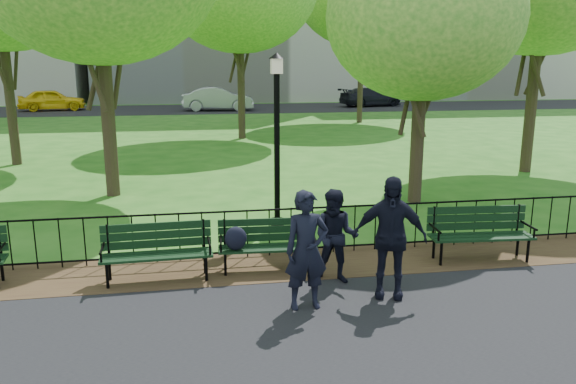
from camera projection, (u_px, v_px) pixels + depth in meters
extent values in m
plane|color=#26631A|center=(327.00, 298.00, 8.43)|extent=(120.00, 120.00, 0.00)
cube|color=#351F15|center=(307.00, 263.00, 9.87)|extent=(60.00, 1.60, 0.01)
cube|color=black|center=(217.00, 109.00, 42.03)|extent=(70.00, 9.00, 0.01)
cylinder|color=black|center=(302.00, 208.00, 10.15)|extent=(24.00, 0.04, 0.04)
cylinder|color=black|center=(302.00, 248.00, 10.32)|extent=(24.00, 0.04, 0.04)
cylinder|color=black|center=(302.00, 231.00, 10.25)|extent=(0.02, 0.02, 0.90)
cube|color=black|center=(268.00, 248.00, 9.43)|extent=(1.68, 0.53, 0.04)
cube|color=black|center=(267.00, 226.00, 9.59)|extent=(1.66, 0.12, 0.41)
cylinder|color=black|center=(225.00, 265.00, 9.24)|extent=(0.05, 0.05, 0.41)
cylinder|color=black|center=(311.00, 261.00, 9.40)|extent=(0.05, 0.05, 0.41)
cylinder|color=black|center=(225.00, 258.00, 9.56)|extent=(0.05, 0.05, 0.41)
cylinder|color=black|center=(309.00, 255.00, 9.72)|extent=(0.05, 0.05, 0.41)
cylinder|color=black|center=(221.00, 240.00, 9.31)|extent=(0.06, 0.52, 0.04)
cylinder|color=black|center=(314.00, 237.00, 9.48)|extent=(0.06, 0.52, 0.04)
ellipsoid|color=black|center=(236.00, 238.00, 9.24)|extent=(0.38, 0.27, 0.40)
cube|color=black|center=(157.00, 256.00, 8.98)|extent=(1.78, 0.53, 0.04)
cube|color=black|center=(156.00, 231.00, 9.15)|extent=(1.76, 0.10, 0.44)
cylinder|color=black|center=(107.00, 276.00, 8.71)|extent=(0.05, 0.05, 0.44)
cylinder|color=black|center=(206.00, 269.00, 9.02)|extent=(0.05, 0.05, 0.44)
cylinder|color=black|center=(109.00, 268.00, 9.05)|extent=(0.05, 0.05, 0.44)
cylinder|color=black|center=(205.00, 261.00, 9.35)|extent=(0.05, 0.05, 0.44)
cylinder|color=black|center=(102.00, 249.00, 8.78)|extent=(0.06, 0.55, 0.04)
cylinder|color=black|center=(209.00, 242.00, 9.11)|extent=(0.06, 0.55, 0.04)
cylinder|color=black|center=(2.00, 269.00, 9.03)|extent=(0.05, 0.05, 0.44)
cylinder|color=black|center=(1.00, 248.00, 8.79)|extent=(0.09, 0.55, 0.04)
cube|color=black|center=(481.00, 237.00, 9.90)|extent=(1.85, 0.61, 0.04)
cube|color=black|center=(477.00, 214.00, 10.08)|extent=(1.82, 0.17, 0.45)
cylinder|color=black|center=(441.00, 254.00, 9.70)|extent=(0.05, 0.05, 0.45)
cylinder|color=black|center=(528.00, 251.00, 9.86)|extent=(0.05, 0.05, 0.45)
cylinder|color=black|center=(434.00, 247.00, 10.06)|extent=(0.05, 0.05, 0.45)
cylinder|color=black|center=(518.00, 244.00, 10.21)|extent=(0.05, 0.05, 0.45)
cylinder|color=black|center=(435.00, 228.00, 9.78)|extent=(0.08, 0.57, 0.04)
cylinder|color=black|center=(529.00, 226.00, 9.95)|extent=(0.08, 0.57, 0.04)
cylinder|color=black|center=(277.00, 222.00, 12.13)|extent=(0.29, 0.29, 0.16)
cylinder|color=black|center=(277.00, 151.00, 11.78)|extent=(0.12, 0.12, 3.28)
cube|color=beige|center=(277.00, 66.00, 11.38)|extent=(0.23, 0.23, 0.31)
cone|color=black|center=(277.00, 56.00, 11.34)|extent=(0.33, 0.33, 0.12)
cylinder|color=#2D2116|center=(109.00, 126.00, 14.52)|extent=(0.35, 0.35, 3.66)
cylinder|color=#2D2116|center=(417.00, 148.00, 13.94)|extent=(0.33, 0.33, 2.76)
ellipsoid|color=#388C2A|center=(424.00, 17.00, 13.23)|extent=(4.64, 4.64, 3.95)
cylinder|color=#2D2116|center=(531.00, 110.00, 17.71)|extent=(0.36, 0.36, 3.95)
cylinder|color=#2D2116|center=(11.00, 104.00, 18.94)|extent=(0.31, 0.31, 4.12)
cylinder|color=#2D2116|center=(241.00, 93.00, 25.48)|extent=(0.33, 0.33, 4.15)
cylinder|color=#2D2116|center=(360.00, 83.00, 32.21)|extent=(0.31, 0.31, 4.57)
imported|color=black|center=(307.00, 250.00, 7.92)|extent=(0.65, 0.45, 1.72)
imported|color=black|center=(336.00, 236.00, 8.88)|extent=(0.83, 0.64, 1.52)
imported|color=black|center=(390.00, 237.00, 8.31)|extent=(1.17, 0.76, 1.85)
imported|color=yellow|center=(52.00, 100.00, 40.23)|extent=(4.79, 2.63, 1.54)
imported|color=#A2A4A9|center=(218.00, 99.00, 40.21)|extent=(5.21, 2.18, 1.67)
imported|color=black|center=(371.00, 97.00, 44.10)|extent=(5.31, 3.05, 1.45)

